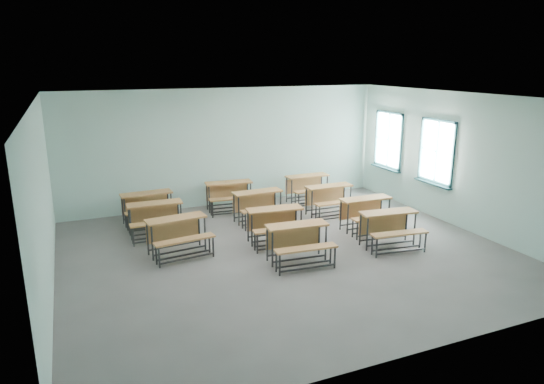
{
  "coord_description": "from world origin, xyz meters",
  "views": [
    {
      "loc": [
        -4.0,
        -8.6,
        3.88
      ],
      "look_at": [
        0.16,
        1.2,
        1.0
      ],
      "focal_mm": 32.0,
      "sensor_mm": 36.0,
      "label": 1
    }
  ],
  "objects_px": {
    "desk_unit_r0c1": "(299,238)",
    "desk_unit_r1c2": "(368,209)",
    "desk_unit_r2c0": "(156,215)",
    "desk_unit_r3c0": "(148,204)",
    "desk_unit_r2c2": "(331,196)",
    "desk_unit_r1c0": "(178,231)",
    "desk_unit_r2c1": "(259,202)",
    "desk_unit_r3c2": "(309,185)",
    "desk_unit_r0c2": "(390,224)",
    "desk_unit_r3c1": "(230,192)",
    "desk_unit_r1c1": "(276,221)"
  },
  "relations": [
    {
      "from": "desk_unit_r2c0",
      "to": "desk_unit_r2c1",
      "type": "xyz_separation_m",
      "value": [
        2.54,
        0.03,
        0.0
      ]
    },
    {
      "from": "desk_unit_r1c0",
      "to": "desk_unit_r1c1",
      "type": "relative_size",
      "value": 1.01
    },
    {
      "from": "desk_unit_r2c1",
      "to": "desk_unit_r2c0",
      "type": "bearing_deg",
      "value": 178.72
    },
    {
      "from": "desk_unit_r2c1",
      "to": "desk_unit_r3c1",
      "type": "relative_size",
      "value": 0.97
    },
    {
      "from": "desk_unit_r1c0",
      "to": "desk_unit_r2c1",
      "type": "distance_m",
      "value": 2.65
    },
    {
      "from": "desk_unit_r3c2",
      "to": "desk_unit_r0c1",
      "type": "bearing_deg",
      "value": -120.7
    },
    {
      "from": "desk_unit_r0c2",
      "to": "desk_unit_r3c0",
      "type": "relative_size",
      "value": 1.03
    },
    {
      "from": "desk_unit_r0c1",
      "to": "desk_unit_r1c2",
      "type": "relative_size",
      "value": 1.04
    },
    {
      "from": "desk_unit_r1c0",
      "to": "desk_unit_r3c0",
      "type": "xyz_separation_m",
      "value": [
        -0.25,
        2.23,
        0.0
      ]
    },
    {
      "from": "desk_unit_r0c1",
      "to": "desk_unit_r2c0",
      "type": "xyz_separation_m",
      "value": [
        -2.33,
        2.62,
        0.0
      ]
    },
    {
      "from": "desk_unit_r1c2",
      "to": "desk_unit_r2c1",
      "type": "height_order",
      "value": "same"
    },
    {
      "from": "desk_unit_r0c2",
      "to": "desk_unit_r2c1",
      "type": "distance_m",
      "value": 3.31
    },
    {
      "from": "desk_unit_r1c2",
      "to": "desk_unit_r2c0",
      "type": "relative_size",
      "value": 1.0
    },
    {
      "from": "desk_unit_r0c1",
      "to": "desk_unit_r1c1",
      "type": "xyz_separation_m",
      "value": [
        0.02,
        1.16,
        0.0
      ]
    },
    {
      "from": "desk_unit_r1c0",
      "to": "desk_unit_r1c1",
      "type": "height_order",
      "value": "same"
    },
    {
      "from": "desk_unit_r2c1",
      "to": "desk_unit_r3c2",
      "type": "bearing_deg",
      "value": 27.13
    },
    {
      "from": "desk_unit_r1c0",
      "to": "desk_unit_r3c0",
      "type": "bearing_deg",
      "value": 89.57
    },
    {
      "from": "desk_unit_r2c0",
      "to": "desk_unit_r2c2",
      "type": "relative_size",
      "value": 1.01
    },
    {
      "from": "desk_unit_r3c0",
      "to": "desk_unit_r3c2",
      "type": "distance_m",
      "value": 4.49
    },
    {
      "from": "desk_unit_r1c0",
      "to": "desk_unit_r3c0",
      "type": "relative_size",
      "value": 1.04
    },
    {
      "from": "desk_unit_r1c0",
      "to": "desk_unit_r1c2",
      "type": "xyz_separation_m",
      "value": [
        4.43,
        -0.26,
        0.0
      ]
    },
    {
      "from": "desk_unit_r0c1",
      "to": "desk_unit_r1c2",
      "type": "height_order",
      "value": "same"
    },
    {
      "from": "desk_unit_r1c1",
      "to": "desk_unit_r0c2",
      "type": "bearing_deg",
      "value": -23.1
    },
    {
      "from": "desk_unit_r1c0",
      "to": "desk_unit_r3c1",
      "type": "xyz_separation_m",
      "value": [
        1.93,
        2.5,
        0.0
      ]
    },
    {
      "from": "desk_unit_r1c1",
      "to": "desk_unit_r2c0",
      "type": "relative_size",
      "value": 1.04
    },
    {
      "from": "desk_unit_r2c0",
      "to": "desk_unit_r3c1",
      "type": "height_order",
      "value": "same"
    },
    {
      "from": "desk_unit_r3c0",
      "to": "desk_unit_r2c2",
      "type": "bearing_deg",
      "value": -17.38
    },
    {
      "from": "desk_unit_r0c1",
      "to": "desk_unit_r2c0",
      "type": "distance_m",
      "value": 3.51
    },
    {
      "from": "desk_unit_r1c2",
      "to": "desk_unit_r3c1",
      "type": "relative_size",
      "value": 0.96
    },
    {
      "from": "desk_unit_r0c1",
      "to": "desk_unit_r1c2",
      "type": "bearing_deg",
      "value": 29.54
    },
    {
      "from": "desk_unit_r2c0",
      "to": "desk_unit_r2c1",
      "type": "distance_m",
      "value": 2.54
    },
    {
      "from": "desk_unit_r2c1",
      "to": "desk_unit_r3c0",
      "type": "relative_size",
      "value": 0.99
    },
    {
      "from": "desk_unit_r2c1",
      "to": "desk_unit_r2c2",
      "type": "xyz_separation_m",
      "value": [
        1.91,
        -0.19,
        0.0
      ]
    },
    {
      "from": "desk_unit_r2c2",
      "to": "desk_unit_r3c0",
      "type": "bearing_deg",
      "value": 166.65
    },
    {
      "from": "desk_unit_r2c2",
      "to": "desk_unit_r3c2",
      "type": "xyz_separation_m",
      "value": [
        0.02,
        1.27,
        0.0
      ]
    },
    {
      "from": "desk_unit_r3c2",
      "to": "desk_unit_r1c2",
      "type": "bearing_deg",
      "value": -86.69
    },
    {
      "from": "desk_unit_r3c0",
      "to": "desk_unit_r0c2",
      "type": "bearing_deg",
      "value": -41.77
    },
    {
      "from": "desk_unit_r1c1",
      "to": "desk_unit_r1c2",
      "type": "relative_size",
      "value": 1.05
    },
    {
      "from": "desk_unit_r0c1",
      "to": "desk_unit_r2c2",
      "type": "height_order",
      "value": "same"
    },
    {
      "from": "desk_unit_r0c1",
      "to": "desk_unit_r3c0",
      "type": "relative_size",
      "value": 1.01
    },
    {
      "from": "desk_unit_r1c0",
      "to": "desk_unit_r3c1",
      "type": "relative_size",
      "value": 1.01
    },
    {
      "from": "desk_unit_r1c0",
      "to": "desk_unit_r1c1",
      "type": "xyz_separation_m",
      "value": [
        2.12,
        -0.19,
        0.0
      ]
    },
    {
      "from": "desk_unit_r2c1",
      "to": "desk_unit_r3c1",
      "type": "bearing_deg",
      "value": 105.27
    },
    {
      "from": "desk_unit_r0c2",
      "to": "desk_unit_r1c0",
      "type": "bearing_deg",
      "value": 168.93
    },
    {
      "from": "desk_unit_r0c2",
      "to": "desk_unit_r2c1",
      "type": "relative_size",
      "value": 1.05
    },
    {
      "from": "desk_unit_r0c1",
      "to": "desk_unit_r1c0",
      "type": "bearing_deg",
      "value": 151.82
    },
    {
      "from": "desk_unit_r2c2",
      "to": "desk_unit_r1c1",
      "type": "bearing_deg",
      "value": -147.56
    },
    {
      "from": "desk_unit_r1c2",
      "to": "desk_unit_r0c1",
      "type": "bearing_deg",
      "value": -154.02
    },
    {
      "from": "desk_unit_r2c0",
      "to": "desk_unit_r1c2",
      "type": "bearing_deg",
      "value": -16.84
    },
    {
      "from": "desk_unit_r0c1",
      "to": "desk_unit_r3c2",
      "type": "distance_m",
      "value": 4.3
    }
  ]
}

